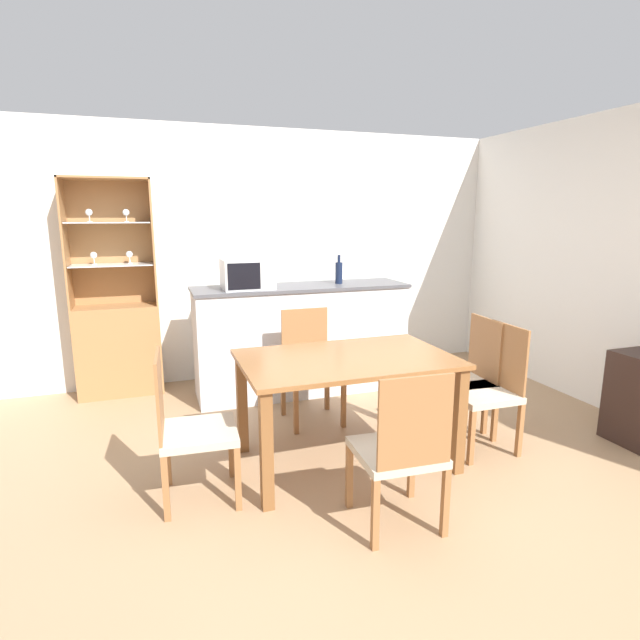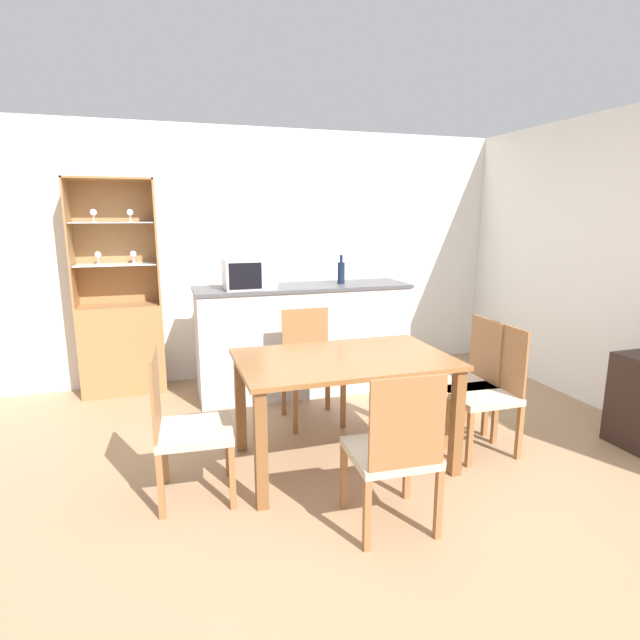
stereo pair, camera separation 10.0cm
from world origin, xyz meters
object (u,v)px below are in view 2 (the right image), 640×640
Objects in this scene: dining_chair_head_far at (310,367)px; dining_chair_side_right_far at (465,379)px; dining_table at (344,374)px; wine_bottle at (341,272)px; display_cabinet at (122,332)px; dining_chair_head_near at (394,452)px; microwave at (249,273)px; dining_chair_side_left_near at (186,427)px; dining_chair_side_right_near at (486,391)px.

dining_chair_side_right_far is at bearing 148.17° from dining_chair_head_far.
wine_bottle is (0.52, 1.48, 0.51)m from dining_table.
display_cabinet is 2.20× the size of dining_chair_head_near.
dining_chair_head_far is 1.05m from microwave.
display_cabinet reaches higher than dining_chair_side_left_near.
dining_chair_head_near is 2.06× the size of microwave.
dining_table is 1.54× the size of dining_chair_side_right_far.
wine_bottle is at bearing 139.55° from dining_chair_side_left_near.
wine_bottle is (0.52, 2.27, 0.70)m from dining_chair_head_near.
dining_chair_side_left_near is at bearing 100.42° from dining_chair_side_right_far.
dining_chair_head_far is at bearing 92.89° from dining_chair_head_near.
dining_chair_head_near is 1.00× the size of dining_chair_side_left_near.
display_cabinet is at bearing 166.19° from wine_bottle.
dining_chair_side_right_far is at bearing 7.17° from dining_table.
dining_table is 1.65m from wine_bottle.
dining_chair_side_right_far and dining_chair_side_left_near have the same top height.
display_cabinet reaches higher than microwave.
dining_chair_side_right_far is at bearing -68.54° from wine_bottle.
dining_chair_head_far is 1.39m from dining_chair_side_left_near.
microwave is 1.61× the size of wine_bottle.
dining_chair_side_left_near is at bearing 41.64° from dining_chair_head_far.
dining_chair_side_right_far is 1.00× the size of dining_chair_side_left_near.
display_cabinet reaches higher than dining_chair_head_far.
dining_chair_head_far is at bearing -126.63° from wine_bottle.
dining_chair_head_far is (-1.05, 0.66, 0.00)m from dining_chair_side_right_far.
dining_chair_side_right_far is at bearing -35.74° from display_cabinet.
microwave is (-1.43, 1.58, 0.72)m from dining_chair_side_right_near.
dining_table is 1.58m from microwave.
dining_chair_head_near is (-1.05, -0.92, 0.00)m from dining_chair_side_right_far.
dining_chair_head_far is (0.00, 0.79, -0.19)m from dining_table.
dining_chair_side_right_near is (2.58, -2.12, -0.14)m from display_cabinet.
dining_chair_head_near is 1.00× the size of dining_chair_head_far.
dining_chair_head_far is 1.11m from wine_bottle.
microwave is at bearing 102.64° from dining_chair_head_near.
dining_chair_side_right_far is 2.11m from dining_chair_side_left_near.
microwave reaches higher than dining_table.
dining_chair_side_right_near is 1.84m from wine_bottle.
dining_chair_head_near is 3.32× the size of wine_bottle.
dining_chair_side_left_near is 1.86m from microwave.
display_cabinet is 2.20× the size of dining_chair_side_right_far.
dining_chair_side_right_near is 2.25m from microwave.
dining_table is at bearing -52.41° from display_cabinet.
wine_bottle is at bearing 19.06° from dining_chair_side_right_near.
dining_table is 1.54× the size of dining_chair_side_left_near.
display_cabinet reaches higher than dining_table.
dining_chair_head_far is at bearing 49.42° from dining_chair_side_right_near.
display_cabinet is at bearing 154.65° from microwave.
microwave reaches higher than dining_chair_side_right_near.
display_cabinet is 2.18m from dining_chair_side_left_near.
dining_chair_side_left_near is at bearing -134.07° from wine_bottle.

